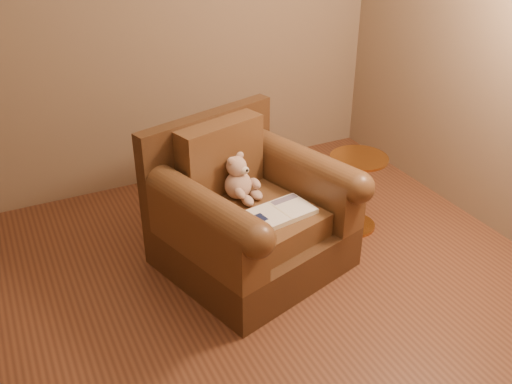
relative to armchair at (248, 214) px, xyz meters
name	(u,v)px	position (x,y,z in m)	size (l,w,h in m)	color
floor	(250,343)	(-0.31, -0.67, -0.34)	(4.00, 4.00, 0.00)	brown
room	(247,9)	(-0.31, -0.67, 1.37)	(4.02, 4.02, 2.71)	#7E664D
armchair	(248,214)	(0.00, 0.00, 0.00)	(1.21, 1.18, 0.89)	#442916
teddy_bear	(240,182)	(-0.01, 0.08, 0.19)	(0.22, 0.24, 0.29)	tan
guidebook	(280,212)	(0.11, -0.21, 0.10)	(0.43, 0.30, 0.03)	beige
side_table	(356,190)	(0.83, 0.04, -0.05)	(0.39, 0.39, 0.54)	#C47F36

